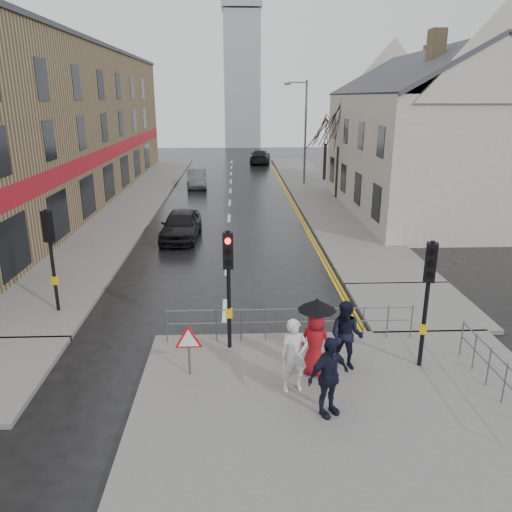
{
  "coord_description": "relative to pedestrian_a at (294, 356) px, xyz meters",
  "views": [
    {
      "loc": [
        0.43,
        -12.45,
        6.87
      ],
      "look_at": [
        1.13,
        4.7,
        1.39
      ],
      "focal_mm": 35.0,
      "sensor_mm": 36.0,
      "label": 1
    }
  ],
  "objects": [
    {
      "name": "pavement_bridge_right",
      "position": [
        4.75,
        5.01,
        -0.98
      ],
      "size": [
        4.0,
        4.2,
        0.14
      ],
      "primitive_type": "cube",
      "color": "#605E5B",
      "rests_on": "ground"
    },
    {
      "name": "guard_railing_side",
      "position": [
        4.75,
        -0.74,
        -0.2
      ],
      "size": [
        0.04,
        4.54,
        1.0
      ],
      "color": "#595B5E",
      "rests_on": "near_pavement"
    },
    {
      "name": "pedestrian_b",
      "position": [
        1.46,
        0.97,
        0.0
      ],
      "size": [
        1.1,
        1.01,
        1.83
      ],
      "primitive_type": "imported",
      "rotation": [
        0.0,
        0.0,
        -0.45
      ],
      "color": "black",
      "rests_on": "near_pavement"
    },
    {
      "name": "near_pavement",
      "position": [
        1.25,
        -1.49,
        -0.98
      ],
      "size": [
        10.0,
        9.0,
        0.14
      ],
      "primitive_type": "cube",
      "color": "#605E5B",
      "rests_on": "ground"
    },
    {
      "name": "building_left_terrace",
      "position": [
        -13.75,
        24.01,
        3.95
      ],
      "size": [
        8.0,
        42.0,
        10.0
      ],
      "primitive_type": "cube",
      "color": "#846C4C",
      "rests_on": "ground"
    },
    {
      "name": "traffic_signal_near_left",
      "position": [
        -1.55,
        2.2,
        1.41
      ],
      "size": [
        0.28,
        0.27,
        3.4
      ],
      "color": "black",
      "rests_on": "near_pavement"
    },
    {
      "name": "left_pavement",
      "position": [
        -8.25,
        25.01,
        -0.98
      ],
      "size": [
        4.0,
        44.0,
        0.14
      ],
      "primitive_type": "cube",
      "color": "#605E5B",
      "rests_on": "ground"
    },
    {
      "name": "car_far",
      "position": [
        1.33,
        43.96,
        -0.32
      ],
      "size": [
        2.54,
        5.23,
        1.47
      ],
      "primitive_type": "imported",
      "rotation": [
        0.0,
        0.0,
        3.04
      ],
      "color": "black",
      "rests_on": "ground"
    },
    {
      "name": "pedestrian_with_umbrella",
      "position": [
        0.62,
        0.71,
        0.21
      ],
      "size": [
        0.99,
        0.96,
        2.04
      ],
      "color": "maroon",
      "rests_on": "near_pavement"
    },
    {
      "name": "car_parked",
      "position": [
        -4.1,
        14.01,
        -0.3
      ],
      "size": [
        2.0,
        4.46,
        1.49
      ],
      "primitive_type": "imported",
      "rotation": [
        0.0,
        0.0,
        -0.06
      ],
      "color": "black",
      "rests_on": "ground"
    },
    {
      "name": "warning_sign",
      "position": [
        -2.55,
        0.8,
        -0.01
      ],
      "size": [
        0.8,
        0.07,
        1.35
      ],
      "color": "#595B5E",
      "rests_on": "near_pavement"
    },
    {
      "name": "right_pavement",
      "position": [
        4.75,
        27.01,
        -0.98
      ],
      "size": [
        4.0,
        40.0,
        0.14
      ],
      "primitive_type": "cube",
      "color": "#605E5B",
      "rests_on": "ground"
    },
    {
      "name": "church_tower",
      "position": [
        -0.25,
        64.01,
        7.95
      ],
      "size": [
        5.0,
        5.0,
        18.0
      ],
      "primitive_type": "cube",
      "color": "#96999F",
      "rests_on": "ground"
    },
    {
      "name": "traffic_signal_near_right",
      "position": [
        3.45,
        1.0,
        1.41
      ],
      "size": [
        0.34,
        0.33,
        3.4
      ],
      "color": "black",
      "rests_on": "near_pavement"
    },
    {
      "name": "ground",
      "position": [
        -1.75,
        2.01,
        -1.05
      ],
      "size": [
        120.0,
        120.0,
        0.0
      ],
      "primitive_type": "plane",
      "color": "black",
      "rests_on": "ground"
    },
    {
      "name": "tree_near",
      "position": [
        5.75,
        24.01,
        4.09
      ],
      "size": [
        2.4,
        2.4,
        6.58
      ],
      "color": "black",
      "rests_on": "right_pavement"
    },
    {
      "name": "street_lamp",
      "position": [
        4.07,
        30.01,
        3.66
      ],
      "size": [
        1.83,
        0.25,
        8.0
      ],
      "color": "#595B5E",
      "rests_on": "right_pavement"
    },
    {
      "name": "tree_far",
      "position": [
        6.25,
        32.01,
        3.37
      ],
      "size": [
        2.4,
        2.4,
        5.64
      ],
      "color": "black",
      "rests_on": "right_pavement"
    },
    {
      "name": "traffic_signal_far_left",
      "position": [
        -7.25,
        5.01,
        1.41
      ],
      "size": [
        0.34,
        0.33,
        3.4
      ],
      "color": "black",
      "rests_on": "left_pavement"
    },
    {
      "name": "pedestrian_a",
      "position": [
        0.0,
        0.0,
        0.0
      ],
      "size": [
        0.72,
        0.53,
        1.82
      ],
      "primitive_type": "imported",
      "rotation": [
        0.0,
        0.0,
        0.16
      ],
      "color": "silver",
      "rests_on": "near_pavement"
    },
    {
      "name": "building_right_cream",
      "position": [
        10.25,
        20.01,
        3.73
      ],
      "size": [
        9.0,
        16.4,
        10.1
      ],
      "color": "beige",
      "rests_on": "ground"
    },
    {
      "name": "car_mid",
      "position": [
        -4.41,
        29.41,
        -0.35
      ],
      "size": [
        1.78,
        4.37,
        1.41
      ],
      "primitive_type": "imported",
      "rotation": [
        0.0,
        0.0,
        0.07
      ],
      "color": "#464A4B",
      "rests_on": "ground"
    },
    {
      "name": "pedestrian_d",
      "position": [
        0.64,
        -0.99,
        0.02
      ],
      "size": [
        1.17,
        0.95,
        1.87
      ],
      "primitive_type": "imported",
      "rotation": [
        0.0,
        0.0,
        0.53
      ],
      "color": "black",
      "rests_on": "near_pavement"
    },
    {
      "name": "guard_railing_front",
      "position": [
        0.2,
        2.61,
        -0.19
      ],
      "size": [
        7.14,
        0.04,
        1.0
      ],
      "color": "#595B5E",
      "rests_on": "near_pavement"
    }
  ]
}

